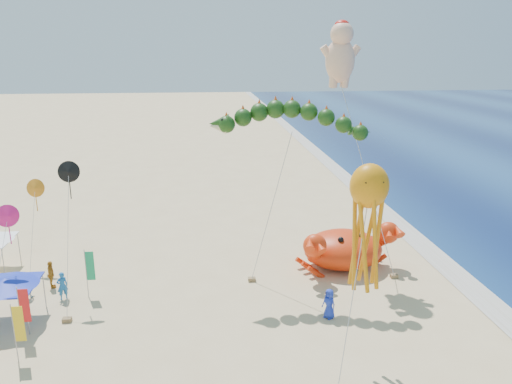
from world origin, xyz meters
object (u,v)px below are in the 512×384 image
Objects in this scene: crab_inflatable at (343,248)px; cherub_kite at (341,53)px; canopy_blue at (5,282)px; octopus_kite at (367,218)px; dragon_kite at (290,124)px.

crab_inflatable is 0.45× the size of cherub_kite.
crab_inflatable is 21.63m from canopy_blue.
canopy_blue is at bearing 162.88° from octopus_kite.
cherub_kite is at bearing 41.55° from dragon_kite.
dragon_kite is at bearing -138.45° from cherub_kite.
cherub_kite reaches higher than canopy_blue.
dragon_kite is 3.20× the size of canopy_blue.
cherub_kite reaches higher than octopus_kite.
cherub_kite is 25.04m from canopy_blue.
octopus_kite is (-1.92, -12.69, -7.26)m from cherub_kite.
dragon_kite is at bearing -157.48° from crab_inflatable.
canopy_blue is (-20.64, -6.92, -12.36)m from cherub_kite.
octopus_kite reaches higher than crab_inflatable.
octopus_kite is at bearing -101.67° from crab_inflatable.
dragon_kite reaches higher than octopus_kite.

